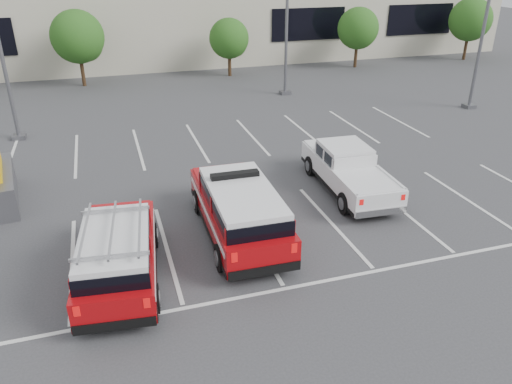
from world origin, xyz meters
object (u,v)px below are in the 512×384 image
tree_right (359,30)px  white_pickup (348,174)px  light_pole_mid (287,6)px  tree_far_right (471,21)px  tree_mid_right (230,40)px  fire_chief_suv (239,213)px  tree_mid_left (79,38)px  ladder_suv (118,258)px  light_pole_right (487,12)px

tree_right → white_pickup: size_ratio=0.82×
light_pole_mid → white_pickup: 14.74m
tree_right → tree_far_right: 10.00m
light_pole_mid → tree_mid_right: bearing=107.5°
fire_chief_suv → tree_mid_right: bearing=77.2°
tree_right → light_pole_mid: light_pole_mid is taller
tree_mid_right → fire_chief_suv: bearing=-104.1°
tree_mid_left → tree_right: tree_mid_left is taller
tree_mid_right → light_pole_mid: bearing=-72.5°
tree_right → ladder_suv: (-19.20, -23.26, -2.01)m
tree_mid_right → fire_chief_suv: (-5.49, -21.88, -1.70)m
tree_right → white_pickup: (-10.74, -19.82, -2.12)m
fire_chief_suv → white_pickup: bearing=24.6°
light_pole_right → fire_chief_suv: 19.62m
ladder_suv → fire_chief_suv: bearing=26.8°
tree_far_right → white_pickup: (-20.74, -19.82, -2.39)m
tree_far_right → light_pole_right: light_pole_right is taller
tree_mid_left → tree_right: 20.00m
white_pickup → ladder_suv: ladder_suv is taller
tree_mid_left → light_pole_right: light_pole_right is taller
light_pole_mid → tree_mid_left: bearing=153.1°
tree_mid_right → tree_far_right: (20.00, 0.00, 0.54)m
tree_mid_right → tree_right: size_ratio=0.90×
fire_chief_suv → white_pickup: 5.18m
light_pole_right → white_pickup: 14.72m
tree_right → ladder_suv: 30.23m
ladder_suv → light_pole_right: bearing=35.4°
light_pole_right → ladder_suv: size_ratio=2.05×
tree_mid_left → tree_right: (20.00, -0.00, -0.27)m
tree_right → light_pole_right: 12.32m
tree_mid_left → fire_chief_suv: (4.51, -21.88, -2.24)m
tree_far_right → white_pickup: bearing=-136.3°
tree_mid_right → white_pickup: 19.92m
tree_mid_right → light_pole_right: bearing=-47.8°
tree_mid_left → white_pickup: size_ratio=0.90×
white_pickup → ladder_suv: (-8.46, -3.44, 0.11)m
light_pole_mid → light_pole_right: size_ratio=1.00×
light_pole_mid → ladder_suv: size_ratio=2.05×
tree_far_right → light_pole_mid: bearing=-161.5°
tree_mid_right → white_pickup: (-0.74, -19.82, -1.85)m
tree_mid_right → tree_right: tree_right is taller
light_pole_right → light_pole_mid: bearing=146.3°
tree_mid_left → tree_far_right: (30.00, 0.00, 0.00)m
tree_mid_left → tree_mid_right: (10.00, -0.00, -0.54)m
tree_mid_left → tree_right: bearing=-0.0°
tree_far_right → white_pickup: tree_far_right is taller
fire_chief_suv → ladder_suv: 3.95m
tree_right → light_pole_mid: 10.38m
tree_right → fire_chief_suv: bearing=-125.3°
tree_right → fire_chief_suv: size_ratio=0.78×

